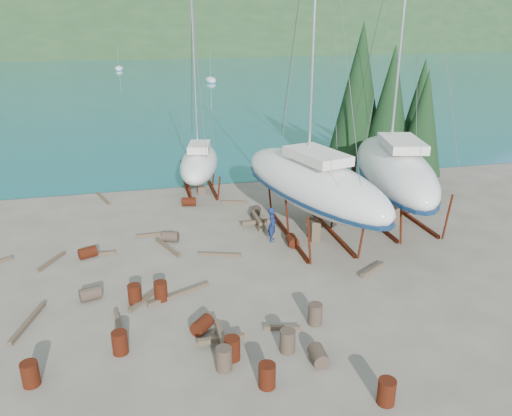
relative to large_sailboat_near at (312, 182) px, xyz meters
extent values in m
plane|color=#5F584B|center=(-4.16, -4.55, -3.15)|extent=(600.00, 600.00, 0.00)
plane|color=#1A6584|center=(-4.16, 310.45, -3.15)|extent=(700.00, 700.00, 0.00)
ellipsoid|color=#1E371B|center=(-4.16, 315.45, -3.15)|extent=(800.00, 360.00, 110.00)
cube|color=beige|center=(-24.16, 185.45, -1.15)|extent=(6.00, 5.00, 4.00)
cube|color=#A54C2D|center=(-24.16, 185.45, 1.65)|extent=(6.60, 5.60, 1.60)
cube|color=beige|center=(25.84, 185.45, -1.15)|extent=(6.00, 5.00, 4.00)
cube|color=#A54C2D|center=(25.84, 185.45, 1.65)|extent=(6.60, 5.60, 1.60)
cylinder|color=black|center=(8.34, 7.45, -2.35)|extent=(0.36, 0.36, 1.60)
cone|color=black|center=(8.34, 7.45, 2.65)|extent=(3.60, 3.60, 8.40)
cylinder|color=black|center=(9.84, 5.45, -2.47)|extent=(0.36, 0.36, 1.36)
cone|color=black|center=(9.84, 5.45, 1.78)|extent=(3.06, 3.06, 7.14)
cylinder|color=black|center=(6.84, 9.45, -2.23)|extent=(0.36, 0.36, 1.84)
cone|color=black|center=(6.84, 9.45, 3.52)|extent=(4.14, 4.14, 9.66)
cylinder|color=black|center=(11.34, 8.45, -2.43)|extent=(0.36, 0.36, 1.44)
cone|color=black|center=(11.34, 8.45, 2.07)|extent=(3.24, 3.24, 7.56)
ellipsoid|color=silver|center=(5.84, 75.45, -2.77)|extent=(2.00, 5.00, 1.40)
cylinder|color=silver|center=(5.84, 75.45, 0.08)|extent=(0.08, 0.08, 5.00)
ellipsoid|color=silver|center=(-12.16, 105.45, -2.77)|extent=(2.00, 5.00, 1.40)
cylinder|color=silver|center=(-12.16, 105.45, 0.08)|extent=(0.08, 0.08, 5.00)
ellipsoid|color=silver|center=(0.00, 0.02, -0.04)|extent=(6.78, 12.96, 2.90)
cube|color=#0D2544|center=(0.00, -0.60, -1.04)|extent=(0.83, 2.23, 1.00)
cube|color=silver|center=(0.00, -0.60, 1.66)|extent=(2.91, 4.13, 0.50)
cylinder|color=silver|center=(0.00, 0.64, 8.98)|extent=(0.14, 0.14, 14.94)
cube|color=#601B10|center=(-1.27, 0.02, -3.05)|extent=(0.18, 6.85, 0.20)
cube|color=#601B10|center=(1.27, 0.02, -3.05)|extent=(0.18, 6.85, 0.20)
cube|color=brown|center=(0.00, -0.60, -2.57)|extent=(0.50, 0.80, 1.16)
ellipsoid|color=silver|center=(5.56, 1.19, 0.02)|extent=(6.43, 12.98, 2.95)
cube|color=#0D2544|center=(5.56, 0.56, -1.00)|extent=(0.76, 2.24, 1.00)
cube|color=silver|center=(5.56, 0.56, 1.75)|extent=(2.81, 4.11, 0.50)
cylinder|color=silver|center=(5.56, 1.81, 9.09)|extent=(0.14, 0.14, 14.98)
cube|color=#601B10|center=(4.29, 1.19, -3.05)|extent=(0.18, 6.87, 0.20)
cube|color=#601B10|center=(6.83, 1.19, -3.05)|extent=(0.18, 6.87, 0.20)
cube|color=brown|center=(5.56, 0.56, -2.55)|extent=(0.50, 0.80, 1.20)
ellipsoid|color=silver|center=(-5.06, 9.21, -1.09)|extent=(4.25, 8.38, 2.06)
cube|color=#0D2544|center=(-5.06, 8.81, -1.67)|extent=(0.57, 1.46, 1.00)
cube|color=silver|center=(-5.06, 8.81, 0.19)|extent=(1.89, 2.65, 0.50)
cylinder|color=silver|center=(-5.06, 9.61, 4.85)|extent=(0.14, 0.14, 9.62)
cube|color=#601B10|center=(-5.94, 9.21, -3.05)|extent=(0.18, 4.41, 0.20)
cube|color=#601B10|center=(-4.18, 9.21, -3.05)|extent=(0.18, 4.41, 0.20)
cube|color=brown|center=(-5.06, 8.81, -2.89)|extent=(0.50, 0.80, 0.53)
imported|color=#121F51|center=(-2.31, -0.24, -2.19)|extent=(0.69, 0.83, 1.94)
cylinder|color=#601B10|center=(-13.26, -9.66, -2.71)|extent=(0.58, 0.58, 0.88)
cylinder|color=#2D2823|center=(-3.48, -10.82, -2.86)|extent=(0.62, 0.90, 0.58)
cylinder|color=#601B10|center=(-12.11, -0.07, -2.86)|extent=(1.03, 0.86, 0.58)
cylinder|color=#601B10|center=(-5.58, -11.60, -2.71)|extent=(0.58, 0.58, 0.88)
cylinder|color=#601B10|center=(-6.18, 6.39, -2.86)|extent=(0.97, 0.73, 0.58)
cylinder|color=#2D2823|center=(-2.76, -8.46, -2.71)|extent=(0.58, 0.58, 0.88)
cylinder|color=#601B10|center=(-1.41, -1.14, -2.86)|extent=(0.63, 0.91, 0.58)
cylinder|color=#601B10|center=(-2.09, -13.23, -2.71)|extent=(0.58, 0.58, 0.88)
cylinder|color=#601B10|center=(-9.80, -5.17, -2.71)|extent=(0.58, 0.58, 0.88)
cylinder|color=#2D2823|center=(-7.81, 0.97, -2.86)|extent=(1.02, 0.83, 0.58)
cylinder|color=#601B10|center=(-6.43, -9.89, -2.71)|extent=(0.58, 0.58, 0.88)
cylinder|color=#2D2823|center=(-2.32, 3.56, -2.86)|extent=(0.84, 1.02, 0.58)
cylinder|color=#601B10|center=(-7.26, -7.95, -2.86)|extent=(1.02, 1.04, 0.58)
cylinder|color=#601B10|center=(-10.37, -8.58, -2.71)|extent=(0.58, 0.58, 0.88)
cylinder|color=#601B10|center=(-8.69, -5.17, -2.71)|extent=(0.58, 0.58, 0.88)
cylinder|color=#2D2823|center=(-11.70, -4.42, -2.86)|extent=(1.01, 0.80, 0.58)
cylinder|color=#2D2823|center=(-6.83, -10.39, -2.71)|extent=(0.58, 0.58, 0.88)
cylinder|color=#2D2823|center=(-4.37, -9.93, -2.71)|extent=(0.58, 0.58, 0.88)
cube|color=brown|center=(-11.77, 9.10, -3.08)|extent=(1.08, 2.77, 0.14)
cube|color=brown|center=(1.50, -4.89, -3.06)|extent=(1.72, 1.15, 0.19)
cube|color=brown|center=(-10.43, -7.05, -3.08)|extent=(0.54, 2.79, 0.15)
cube|color=brown|center=(-11.60, 0.11, -3.07)|extent=(1.73, 0.29, 0.17)
cube|color=brown|center=(-7.90, -4.98, -3.07)|extent=(2.88, 1.42, 0.16)
cube|color=brown|center=(-3.19, 6.16, -3.06)|extent=(1.63, 0.72, 0.19)
cube|color=brown|center=(-4.17, -8.57, -3.07)|extent=(1.44, 0.53, 0.17)
cube|color=brown|center=(-8.65, 1.94, -3.06)|extent=(2.00, 0.26, 0.19)
cube|color=brown|center=(-8.03, 0.05, -3.07)|extent=(1.20, 2.59, 0.16)
cube|color=brown|center=(-5.46, -1.43, -3.08)|extent=(2.18, 0.84, 0.15)
cube|color=brown|center=(-9.41, -5.09, -3.07)|extent=(1.46, 1.79, 0.17)
cube|color=brown|center=(-14.05, -5.82, -3.06)|extent=(0.99, 2.81, 0.18)
cube|color=brown|center=(-13.89, -0.26, -3.07)|extent=(1.18, 1.95, 0.16)
cube|color=brown|center=(-6.69, -9.04, -3.05)|extent=(0.20, 1.80, 0.20)
cube|color=brown|center=(-6.69, -9.04, -2.85)|extent=(1.80, 0.20, 0.20)
cube|color=brown|center=(-6.69, -9.04, -2.65)|extent=(0.20, 1.80, 0.20)
cube|color=brown|center=(-2.65, 1.91, -3.05)|extent=(0.20, 1.80, 0.20)
cube|color=brown|center=(-2.65, 1.91, -2.85)|extent=(1.80, 0.20, 0.20)
cube|color=brown|center=(-2.65, 1.91, -2.65)|extent=(0.20, 1.80, 0.20)
camera|label=1|loc=(-9.11, -24.65, 8.35)|focal=35.00mm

